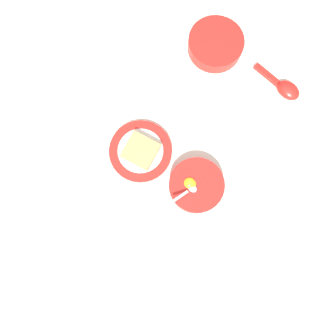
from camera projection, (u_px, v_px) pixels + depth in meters
The scene contains 6 objects.
ground_plane at pixel (221, 122), 0.93m from camera, with size 3.00×3.00×0.00m, color silver.
egg_bowl at pixel (196, 186), 0.88m from camera, with size 0.15×0.16×0.07m.
toast_plate at pixel (141, 151), 0.91m from camera, with size 0.18×0.18×0.01m.
toast_sandwich at pixel (141, 151), 0.89m from camera, with size 0.11×0.10×0.02m.
soup_spoon at pixel (285, 88), 0.94m from camera, with size 0.16×0.06×0.03m.
congee_bowl at pixel (216, 44), 0.95m from camera, with size 0.16×0.16×0.04m.
Camera 1 is at (0.11, -0.31, 0.90)m, focal length 35.00 mm.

